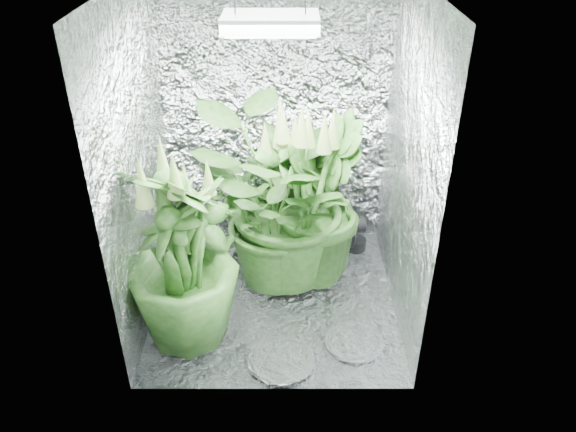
# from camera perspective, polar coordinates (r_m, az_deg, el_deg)

# --- Properties ---
(ground) EXTENTS (1.60, 1.60, 0.00)m
(ground) POSITION_cam_1_polar(r_m,az_deg,el_deg) (3.89, -1.34, -8.22)
(ground) COLOR silver
(ground) RESTS_ON ground
(walls) EXTENTS (1.62, 1.62, 2.00)m
(walls) POSITION_cam_1_polar(r_m,az_deg,el_deg) (3.34, -1.56, 5.06)
(walls) COLOR silver
(walls) RESTS_ON ground
(grow_lamp) EXTENTS (0.50, 0.30, 0.22)m
(grow_lamp) POSITION_cam_1_polar(r_m,az_deg,el_deg) (3.06, -1.79, 19.02)
(grow_lamp) COLOR gray
(grow_lamp) RESTS_ON ceiling
(plant_a) EXTENTS (0.81, 0.81, 0.95)m
(plant_a) POSITION_cam_1_polar(r_m,az_deg,el_deg) (4.17, -2.70, 2.20)
(plant_a) COLOR black
(plant_a) RESTS_ON ground
(plant_b) EXTENTS (0.75, 0.75, 1.14)m
(plant_b) POSITION_cam_1_polar(r_m,az_deg,el_deg) (3.98, -0.32, 1.89)
(plant_b) COLOR black
(plant_b) RESTS_ON ground
(plant_c) EXTENTS (0.79, 0.79, 1.27)m
(plant_c) POSITION_cam_1_polar(r_m,az_deg,el_deg) (3.77, 3.41, 1.27)
(plant_c) COLOR black
(plant_c) RESTS_ON ground
(plant_d) EXTENTS (0.91, 0.91, 1.30)m
(plant_d) POSITION_cam_1_polar(r_m,az_deg,el_deg) (3.28, -10.89, -4.18)
(plant_d) COLOR black
(plant_d) RESTS_ON ground
(plant_e) EXTENTS (1.40, 1.40, 1.34)m
(plant_e) POSITION_cam_1_polar(r_m,az_deg,el_deg) (3.66, -0.68, 1.25)
(plant_e) COLOR black
(plant_e) RESTS_ON ground
(plant_f) EXTENTS (0.62, 0.62, 1.08)m
(plant_f) POSITION_cam_1_polar(r_m,az_deg,el_deg) (3.52, -8.67, -3.26)
(plant_f) COLOR black
(plant_f) RESTS_ON ground
(circulation_fan) EXTENTS (0.18, 0.34, 0.39)m
(circulation_fan) POSITION_cam_1_polar(r_m,az_deg,el_deg) (4.28, 6.60, -1.55)
(circulation_fan) COLOR black
(circulation_fan) RESTS_ON ground
(plant_label) EXTENTS (0.05, 0.03, 0.08)m
(plant_label) POSITION_cam_1_polar(r_m,az_deg,el_deg) (3.43, -9.36, -8.68)
(plant_label) COLOR white
(plant_label) RESTS_ON plant_d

